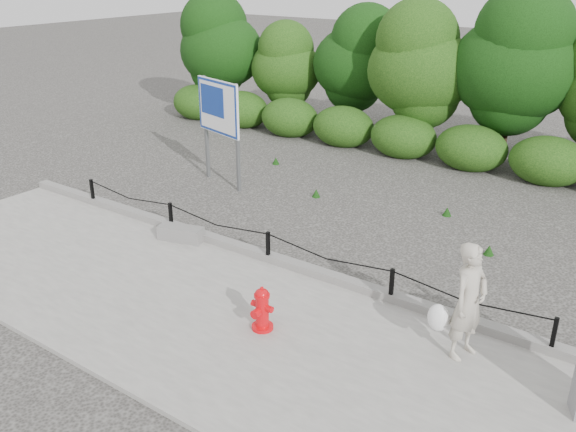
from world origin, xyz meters
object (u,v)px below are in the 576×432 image
(fire_hydrant, at_px, (262,309))
(concrete_block, at_px, (181,233))
(pedestrian, at_px, (467,302))
(advertising_sign, at_px, (219,112))

(fire_hydrant, relative_size, concrete_block, 0.78)
(pedestrian, bearing_deg, fire_hydrant, 128.30)
(fire_hydrant, xyz_separation_m, pedestrian, (2.69, 1.11, 0.50))
(pedestrian, xyz_separation_m, advertising_sign, (-7.62, 3.62, 0.93))
(fire_hydrant, distance_m, concrete_block, 3.62)
(concrete_block, bearing_deg, advertising_sign, 118.07)
(fire_hydrant, relative_size, advertising_sign, 0.27)
(advertising_sign, bearing_deg, pedestrian, -10.38)
(fire_hydrant, bearing_deg, pedestrian, 23.18)
(concrete_block, bearing_deg, fire_hydrant, -26.03)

